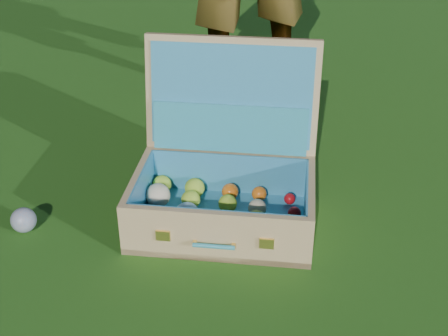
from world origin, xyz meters
TOP-DOWN VIEW (x-y plane):
  - ground at (0.00, 0.00)m, footprint 60.00×60.00m
  - stray_ball at (-0.42, -0.13)m, footprint 0.08×0.08m
  - suitcase at (0.16, -0.00)m, footprint 0.56×0.48m

SIDE VIEW (x-z plane):
  - ground at x=0.00m, z-range 0.00..0.00m
  - stray_ball at x=-0.42m, z-range 0.00..0.08m
  - suitcase at x=0.16m, z-range -0.11..0.39m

